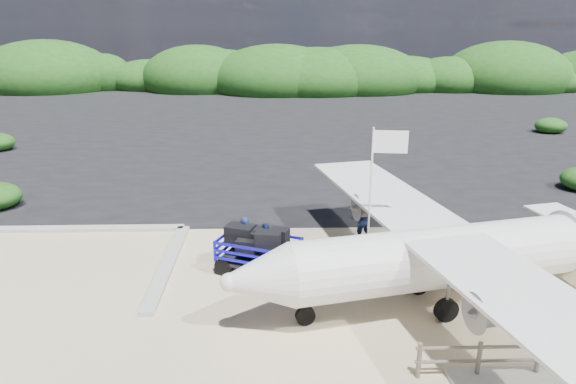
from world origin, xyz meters
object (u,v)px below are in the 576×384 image
at_px(flagpole, 365,283).
at_px(crew_a, 245,240).
at_px(crew_b, 360,218).
at_px(crew_c, 267,245).
at_px(baggage_cart, 259,272).
at_px(signboard, 451,273).
at_px(aircraft_large, 419,152).

xyz_separation_m(flagpole, crew_a, (-4.18, 1.66, 0.93)).
relative_size(flagpole, crew_b, 2.97).
relative_size(crew_b, crew_c, 1.05).
distance_m(baggage_cart, crew_b, 5.06).
bearing_deg(signboard, crew_c, 163.72).
relative_size(flagpole, crew_c, 3.12).
distance_m(signboard, aircraft_large, 18.65).
bearing_deg(crew_a, crew_b, -147.93).
bearing_deg(crew_b, aircraft_large, -134.98).
bearing_deg(flagpole, crew_a, 158.27).
distance_m(baggage_cart, flagpole, 3.77).
xyz_separation_m(crew_a, crew_c, (0.79, -0.30, -0.06)).
bearing_deg(aircraft_large, flagpole, 56.99).
bearing_deg(crew_a, crew_c, 165.60).
height_order(signboard, crew_b, crew_b).
height_order(flagpole, crew_a, flagpole).
xyz_separation_m(signboard, aircraft_large, (3.87, 18.25, 0.00)).
bearing_deg(crew_b, baggage_cart, 14.59).
height_order(crew_a, crew_b, crew_a).
bearing_deg(baggage_cart, crew_c, 81.21).
relative_size(flagpole, aircraft_large, 0.32).
relative_size(baggage_cart, crew_c, 1.76).
xyz_separation_m(crew_c, aircraft_large, (10.43, 17.55, -0.87)).
distance_m(crew_a, aircraft_large, 20.59).
xyz_separation_m(flagpole, crew_b, (0.38, 3.83, 0.91)).
height_order(signboard, crew_a, crew_a).
height_order(crew_b, crew_c, crew_b).
distance_m(crew_c, aircraft_large, 20.43).
bearing_deg(baggage_cart, aircraft_large, 81.60).
height_order(flagpole, signboard, flagpole).
bearing_deg(crew_c, aircraft_large, -142.94).
bearing_deg(flagpole, crew_b, 84.27).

